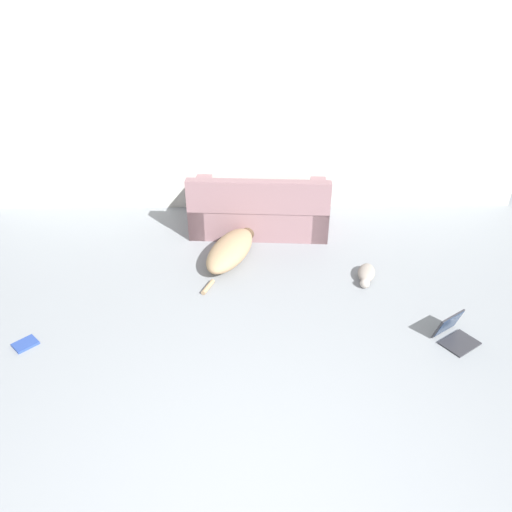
{
  "coord_description": "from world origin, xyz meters",
  "views": [
    {
      "loc": [
        -0.01,
        -1.62,
        3.06
      ],
      "look_at": [
        0.04,
        2.52,
        0.55
      ],
      "focal_mm": 35.0,
      "sensor_mm": 36.0,
      "label": 1
    }
  ],
  "objects_px": {
    "book_blue": "(25,344)",
    "laptop_open": "(453,332)",
    "cat": "(366,274)",
    "dog": "(232,248)",
    "couch": "(259,210)"
  },
  "relations": [
    {
      "from": "laptop_open",
      "to": "dog",
      "type": "bearing_deg",
      "value": 111.03
    },
    {
      "from": "cat",
      "to": "book_blue",
      "type": "bearing_deg",
      "value": -56.52
    },
    {
      "from": "laptop_open",
      "to": "book_blue",
      "type": "bearing_deg",
      "value": 146.59
    },
    {
      "from": "dog",
      "to": "book_blue",
      "type": "relative_size",
      "value": 5.29
    },
    {
      "from": "dog",
      "to": "laptop_open",
      "type": "bearing_deg",
      "value": -103.68
    },
    {
      "from": "laptop_open",
      "to": "cat",
      "type": "bearing_deg",
      "value": 86.52
    },
    {
      "from": "cat",
      "to": "laptop_open",
      "type": "height_order",
      "value": "laptop_open"
    },
    {
      "from": "book_blue",
      "to": "laptop_open",
      "type": "bearing_deg",
      "value": 0.64
    },
    {
      "from": "laptop_open",
      "to": "couch",
      "type": "bearing_deg",
      "value": 94.14
    },
    {
      "from": "book_blue",
      "to": "couch",
      "type": "bearing_deg",
      "value": 46.1
    },
    {
      "from": "laptop_open",
      "to": "book_blue",
      "type": "height_order",
      "value": "laptop_open"
    },
    {
      "from": "dog",
      "to": "cat",
      "type": "height_order",
      "value": "dog"
    },
    {
      "from": "couch",
      "to": "book_blue",
      "type": "distance_m",
      "value": 3.16
    },
    {
      "from": "cat",
      "to": "laptop_open",
      "type": "xyz_separation_m",
      "value": [
        0.6,
        -1.01,
        0.02
      ]
    },
    {
      "from": "cat",
      "to": "dog",
      "type": "bearing_deg",
      "value": -90.67
    }
  ]
}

